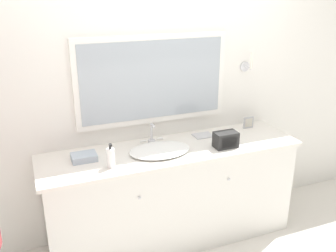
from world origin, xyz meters
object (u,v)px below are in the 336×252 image
Objects in this scene: soap_bottle at (111,157)px; picture_frame at (248,122)px; sink_basin at (159,150)px; appliance_box at (226,140)px.

picture_frame is (1.37, 0.31, -0.02)m from soap_bottle.
soap_bottle is at bearing -164.23° from sink_basin.
soap_bottle is at bearing -167.35° from picture_frame.
appliance_box is at bearing -143.85° from picture_frame.
appliance_box is (0.96, 0.01, -0.01)m from soap_bottle.
sink_basin is 2.58× the size of appliance_box.
sink_basin reaches higher than picture_frame.
appliance_box is at bearing -11.93° from sink_basin.
picture_frame is (0.95, 0.19, 0.04)m from sink_basin.
sink_basin is 0.97m from picture_frame.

